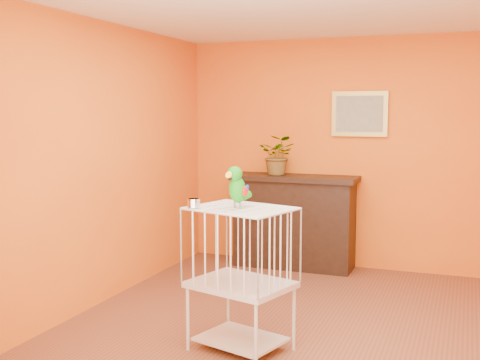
% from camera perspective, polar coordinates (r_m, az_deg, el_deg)
% --- Properties ---
extents(ground, '(4.50, 4.50, 0.00)m').
position_cam_1_polar(ground, '(5.00, 6.37, -14.31)').
color(ground, brown).
rests_on(ground, ground).
extents(room_shell, '(4.50, 4.50, 4.50)m').
position_cam_1_polar(room_shell, '(4.68, 6.61, 4.13)').
color(room_shell, orange).
rests_on(room_shell, ground).
extents(console_cabinet, '(1.42, 0.51, 1.06)m').
position_cam_1_polar(console_cabinet, '(6.90, 5.14, -3.92)').
color(console_cabinet, black).
rests_on(console_cabinet, ground).
extents(potted_plant, '(0.41, 0.46, 0.35)m').
position_cam_1_polar(potted_plant, '(6.92, 3.79, 1.99)').
color(potted_plant, '#26722D').
rests_on(potted_plant, console_cabinet).
extents(framed_picture, '(0.62, 0.04, 0.50)m').
position_cam_1_polar(framed_picture, '(6.85, 11.27, 6.17)').
color(framed_picture, '#B39940').
rests_on(framed_picture, room_shell).
extents(birdcage, '(0.82, 0.71, 1.08)m').
position_cam_1_polar(birdcage, '(4.49, 0.08, -9.20)').
color(birdcage, beige).
rests_on(birdcage, ground).
extents(feed_cup, '(0.09, 0.09, 0.06)m').
position_cam_1_polar(feed_cup, '(4.38, -4.42, -2.19)').
color(feed_cup, silver).
rests_on(feed_cup, birdcage).
extents(parrot, '(0.16, 0.28, 0.31)m').
position_cam_1_polar(parrot, '(4.35, -0.26, -0.63)').
color(parrot, '#59544C').
rests_on(parrot, birdcage).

